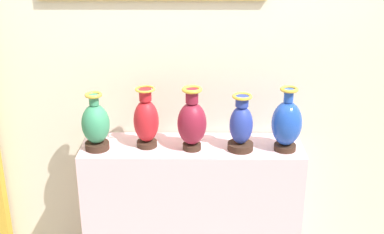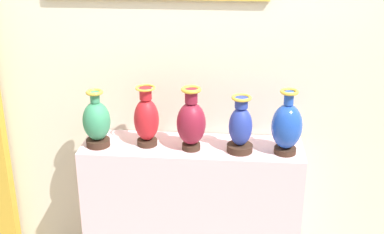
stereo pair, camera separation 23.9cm
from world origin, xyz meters
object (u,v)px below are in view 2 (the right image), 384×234
vase_jade (97,122)px  vase_cobalt (240,127)px  vase_crimson (146,119)px  vase_burgundy (191,122)px  vase_sapphire (287,126)px

vase_jade → vase_cobalt: (0.89, -0.00, -0.00)m
vase_jade → vase_crimson: (0.31, 0.04, 0.01)m
vase_crimson → vase_cobalt: (0.58, -0.04, -0.02)m
vase_jade → vase_burgundy: size_ratio=0.91×
vase_cobalt → vase_crimson: bearing=175.7°
vase_jade → vase_sapphire: 1.17m
vase_burgundy → vase_cobalt: size_ratio=1.12×
vase_jade → vase_burgundy: 0.59m
vase_crimson → vase_cobalt: bearing=-4.3°
vase_crimson → vase_burgundy: bearing=-7.9°
vase_jade → vase_cobalt: 0.89m
vase_cobalt → vase_jade: bearing=179.8°
vase_crimson → vase_burgundy: 0.29m
vase_crimson → vase_cobalt: 0.59m
vase_jade → vase_crimson: size_ratio=0.95×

